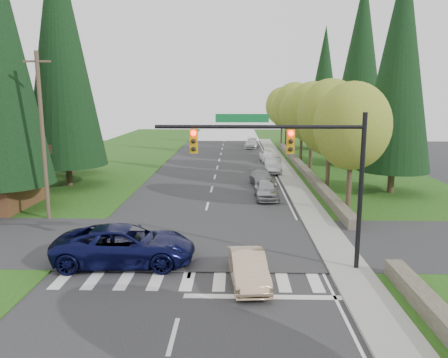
{
  "coord_description": "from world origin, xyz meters",
  "views": [
    {
      "loc": [
        1.95,
        -13.53,
        7.45
      ],
      "look_at": [
        1.28,
        10.83,
        2.8
      ],
      "focal_mm": 35.0,
      "sensor_mm": 36.0,
      "label": 1
    }
  ],
  "objects_px": {
    "suv_navy": "(125,245)",
    "parked_car_e": "(252,143)",
    "parked_car_a": "(266,190)",
    "sedan_champagne": "(248,268)",
    "parked_car_d": "(268,156)",
    "parked_car_b": "(262,178)",
    "parked_car_c": "(273,165)"
  },
  "relations": [
    {
      "from": "parked_car_c",
      "to": "parked_car_d",
      "type": "bearing_deg",
      "value": 91.91
    },
    {
      "from": "sedan_champagne",
      "to": "parked_car_a",
      "type": "xyz_separation_m",
      "value": [
        1.73,
        14.83,
        0.05
      ]
    },
    {
      "from": "parked_car_c",
      "to": "parked_car_d",
      "type": "height_order",
      "value": "parked_car_c"
    },
    {
      "from": "parked_car_a",
      "to": "parked_car_e",
      "type": "distance_m",
      "value": 32.11
    },
    {
      "from": "parked_car_b",
      "to": "parked_car_d",
      "type": "height_order",
      "value": "parked_car_d"
    },
    {
      "from": "parked_car_c",
      "to": "parked_car_e",
      "type": "bearing_deg",
      "value": 95.61
    },
    {
      "from": "parked_car_d",
      "to": "parked_car_b",
      "type": "bearing_deg",
      "value": -100.39
    },
    {
      "from": "sedan_champagne",
      "to": "suv_navy",
      "type": "xyz_separation_m",
      "value": [
        -5.47,
        2.0,
        0.22
      ]
    },
    {
      "from": "sedan_champagne",
      "to": "suv_navy",
      "type": "relative_size",
      "value": 0.62
    },
    {
      "from": "parked_car_b",
      "to": "sedan_champagne",
      "type": "bearing_deg",
      "value": -101.91
    },
    {
      "from": "sedan_champagne",
      "to": "parked_car_d",
      "type": "bearing_deg",
      "value": 78.84
    },
    {
      "from": "parked_car_c",
      "to": "parked_car_d",
      "type": "relative_size",
      "value": 1.13
    },
    {
      "from": "sedan_champagne",
      "to": "parked_car_d",
      "type": "relative_size",
      "value": 0.97
    },
    {
      "from": "parked_car_d",
      "to": "parked_car_a",
      "type": "bearing_deg",
      "value": -98.83
    },
    {
      "from": "suv_navy",
      "to": "sedan_champagne",
      "type": "bearing_deg",
      "value": -113.1
    },
    {
      "from": "sedan_champagne",
      "to": "parked_car_d",
      "type": "distance_m",
      "value": 33.15
    },
    {
      "from": "parked_car_b",
      "to": "parked_car_a",
      "type": "bearing_deg",
      "value": -96.87
    },
    {
      "from": "parked_car_d",
      "to": "parked_car_e",
      "type": "bearing_deg",
      "value": 91.13
    },
    {
      "from": "parked_car_b",
      "to": "parked_car_d",
      "type": "relative_size",
      "value": 1.07
    },
    {
      "from": "sedan_champagne",
      "to": "parked_car_a",
      "type": "distance_m",
      "value": 14.93
    },
    {
      "from": "parked_car_b",
      "to": "parked_car_e",
      "type": "xyz_separation_m",
      "value": [
        0.05,
        27.32,
        0.03
      ]
    },
    {
      "from": "sedan_champagne",
      "to": "parked_car_a",
      "type": "bearing_deg",
      "value": 77.6
    },
    {
      "from": "sedan_champagne",
      "to": "parked_car_c",
      "type": "bearing_deg",
      "value": 77.39
    },
    {
      "from": "sedan_champagne",
      "to": "parked_car_c",
      "type": "relative_size",
      "value": 0.86
    },
    {
      "from": "suv_navy",
      "to": "parked_car_b",
      "type": "distance_m",
      "value": 19.03
    },
    {
      "from": "parked_car_c",
      "to": "suv_navy",
      "type": "bearing_deg",
      "value": -107.8
    },
    {
      "from": "suv_navy",
      "to": "parked_car_e",
      "type": "height_order",
      "value": "suv_navy"
    },
    {
      "from": "suv_navy",
      "to": "parked_car_a",
      "type": "relative_size",
      "value": 1.54
    },
    {
      "from": "parked_car_c",
      "to": "parked_car_e",
      "type": "height_order",
      "value": "parked_car_c"
    },
    {
      "from": "parked_car_b",
      "to": "parked_car_c",
      "type": "distance_m",
      "value": 6.54
    },
    {
      "from": "parked_car_a",
      "to": "sedan_champagne",
      "type": "bearing_deg",
      "value": -98.1
    },
    {
      "from": "suv_navy",
      "to": "parked_car_a",
      "type": "distance_m",
      "value": 14.71
    }
  ]
}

